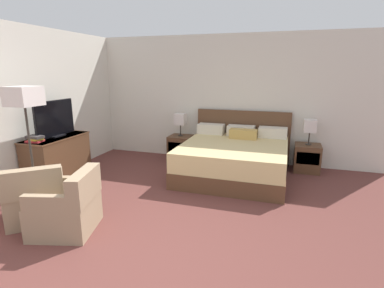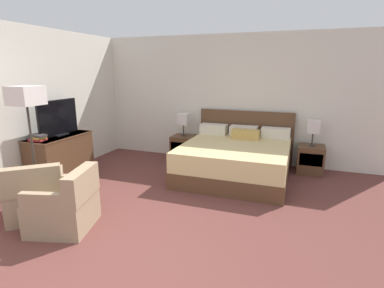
% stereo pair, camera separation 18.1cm
% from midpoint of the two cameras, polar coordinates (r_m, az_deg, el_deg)
% --- Properties ---
extents(ground_plane, '(11.86, 11.86, 0.00)m').
position_cam_midpoint_polar(ground_plane, '(3.28, -11.55, -21.91)').
color(ground_plane, brown).
extents(wall_back, '(6.53, 0.06, 2.62)m').
position_cam_midpoint_polar(wall_back, '(6.41, 6.81, 8.49)').
color(wall_back, silver).
rests_on(wall_back, ground).
extents(wall_left, '(0.06, 5.75, 2.62)m').
position_cam_midpoint_polar(wall_left, '(5.74, -26.80, 6.48)').
color(wall_left, silver).
rests_on(wall_left, ground).
extents(bed, '(1.92, 1.96, 1.10)m').
position_cam_midpoint_polar(bed, '(5.53, 9.28, -2.74)').
color(bed, brown).
rests_on(bed, ground).
extents(nightstand_left, '(0.47, 0.46, 0.53)m').
position_cam_midpoint_polar(nightstand_left, '(6.51, -0.82, -0.68)').
color(nightstand_left, brown).
rests_on(nightstand_left, ground).
extents(nightstand_right, '(0.47, 0.46, 0.53)m').
position_cam_midpoint_polar(nightstand_right, '(6.13, 22.42, -2.71)').
color(nightstand_right, brown).
rests_on(nightstand_right, ground).
extents(table_lamp_left, '(0.22, 0.22, 0.48)m').
position_cam_midpoint_polar(table_lamp_left, '(6.39, -0.83, 4.69)').
color(table_lamp_left, '#332D28').
rests_on(table_lamp_left, nightstand_left).
extents(table_lamp_right, '(0.22, 0.22, 0.48)m').
position_cam_midpoint_polar(table_lamp_right, '(5.99, 22.96, 2.97)').
color(table_lamp_right, '#332D28').
rests_on(table_lamp_right, nightstand_right).
extents(dresser, '(0.54, 1.15, 0.80)m').
position_cam_midpoint_polar(dresser, '(5.74, -22.92, -2.29)').
color(dresser, brown).
rests_on(dresser, ground).
extents(tv, '(0.18, 0.87, 0.61)m').
position_cam_midpoint_polar(tv, '(5.63, -23.31, 4.52)').
color(tv, black).
rests_on(tv, dresser).
extents(book_red_cover, '(0.25, 0.22, 0.03)m').
position_cam_midpoint_polar(book_red_cover, '(5.37, -26.44, 0.75)').
color(book_red_cover, '#B7282D').
rests_on(book_red_cover, dresser).
extents(book_blue_cover, '(0.22, 0.19, 0.03)m').
position_cam_midpoint_polar(book_blue_cover, '(5.35, -26.28, 1.07)').
color(book_blue_cover, gold).
rests_on(book_blue_cover, book_red_cover).
extents(book_small_top, '(0.27, 0.17, 0.04)m').
position_cam_midpoint_polar(book_small_top, '(5.35, -26.45, 1.45)').
color(book_small_top, '#383333').
rests_on(book_small_top, book_blue_cover).
extents(armchair_by_window, '(0.97, 0.97, 0.76)m').
position_cam_midpoint_polar(armchair_by_window, '(4.46, -26.53, -8.90)').
color(armchair_by_window, '#9E8466').
rests_on(armchair_by_window, ground).
extents(armchair_companion, '(0.85, 0.84, 0.76)m').
position_cam_midpoint_polar(armchair_companion, '(4.01, -21.72, -10.97)').
color(armchair_companion, '#9E8466').
rests_on(armchair_companion, ground).
extents(floor_lamp, '(0.38, 0.38, 1.69)m').
position_cam_midpoint_polar(floor_lamp, '(4.79, -28.05, 6.98)').
color(floor_lamp, '#332D28').
rests_on(floor_lamp, ground).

